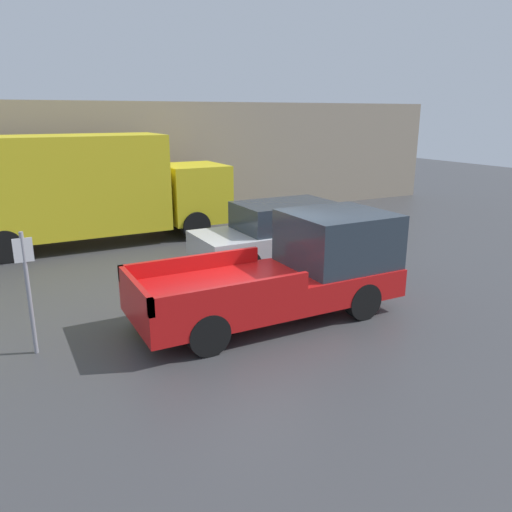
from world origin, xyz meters
The scene contains 7 objects.
ground_plane centered at (0.00, 0.00, 0.00)m, with size 60.00×60.00×0.00m, color #3D3D3F.
building_wall centered at (0.00, 9.55, 2.18)m, with size 28.00×0.15×4.37m.
pickup_truck centered at (0.56, -0.73, 0.93)m, with size 5.34×2.07×2.00m.
car centered at (2.25, 2.59, 0.83)m, with size 4.73×1.99×1.64m.
delivery_truck centered at (-2.44, 6.99, 1.78)m, with size 8.87×2.35×3.33m.
parking_sign centered at (-4.29, -0.21, 1.21)m, with size 0.30×0.07×2.13m.
newspaper_box centered at (1.19, 9.22, 0.56)m, with size 0.45×0.40×1.11m.
Camera 1 is at (-4.58, -8.83, 3.96)m, focal length 35.00 mm.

